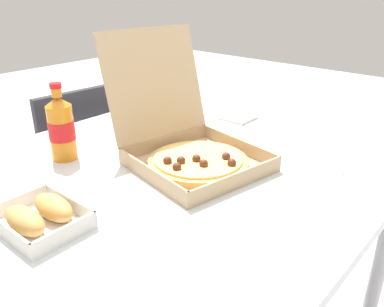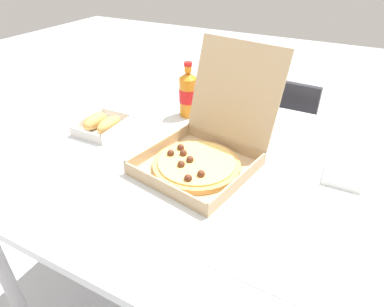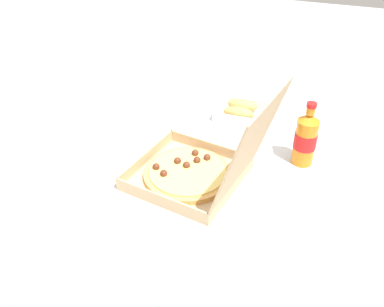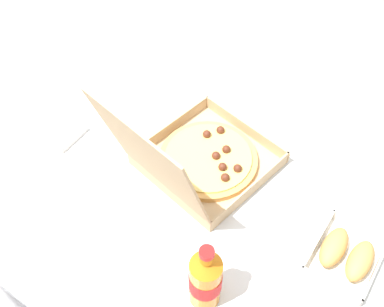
{
  "view_description": "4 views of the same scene",
  "coord_description": "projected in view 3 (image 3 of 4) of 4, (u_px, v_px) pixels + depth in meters",
  "views": [
    {
      "loc": [
        -0.73,
        -0.7,
        1.23
      ],
      "look_at": [
        0.06,
        -0.0,
        0.77
      ],
      "focal_mm": 37.1,
      "sensor_mm": 36.0,
      "label": 1
    },
    {
      "loc": [
        0.42,
        -0.82,
        1.36
      ],
      "look_at": [
        -0.01,
        -0.01,
        0.77
      ],
      "focal_mm": 30.84,
      "sensor_mm": 36.0,
      "label": 2
    },
    {
      "loc": [
        1.02,
        0.31,
        1.59
      ],
      "look_at": [
        -0.01,
        -0.05,
        0.82
      ],
      "focal_mm": 39.32,
      "sensor_mm": 36.0,
      "label": 3
    },
    {
      "loc": [
        -0.4,
        0.65,
        1.81
      ],
      "look_at": [
        0.06,
        -0.01,
        0.82
      ],
      "focal_mm": 43.87,
      "sensor_mm": 36.0,
      "label": 4
    }
  ],
  "objects": [
    {
      "name": "cola_bottle",
      "position": [
        306.0,
        138.0,
        1.36
      ],
      "size": [
        0.07,
        0.07,
        0.22
      ],
      "color": "orange",
      "rests_on": "dining_table"
    },
    {
      "name": "paper_menu",
      "position": [
        70.0,
        219.0,
        1.19
      ],
      "size": [
        0.21,
        0.15,
        0.0
      ],
      "primitive_type": "cube",
      "rotation": [
        0.0,
        0.0,
        -0.02
      ],
      "color": "white",
      "rests_on": "dining_table"
    },
    {
      "name": "bread_side_box",
      "position": [
        240.0,
        111.0,
        1.65
      ],
      "size": [
        0.15,
        0.19,
        0.06
      ],
      "color": "white",
      "rests_on": "dining_table"
    },
    {
      "name": "pizza_box_open",
      "position": [
        198.0,
        169.0,
        1.3
      ],
      "size": [
        0.39,
        0.46,
        0.35
      ],
      "color": "tan",
      "rests_on": "dining_table"
    },
    {
      "name": "dining_table",
      "position": [
        206.0,
        193.0,
        1.4
      ],
      "size": [
        1.21,
        1.06,
        0.75
      ],
      "color": "silver",
      "rests_on": "ground_plane"
    },
    {
      "name": "napkin_pile",
      "position": [
        190.0,
        295.0,
        0.97
      ],
      "size": [
        0.11,
        0.11,
        0.02
      ],
      "primitive_type": "cube",
      "rotation": [
        0.0,
        0.0,
        0.02
      ],
      "color": "white",
      "rests_on": "dining_table"
    }
  ]
}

